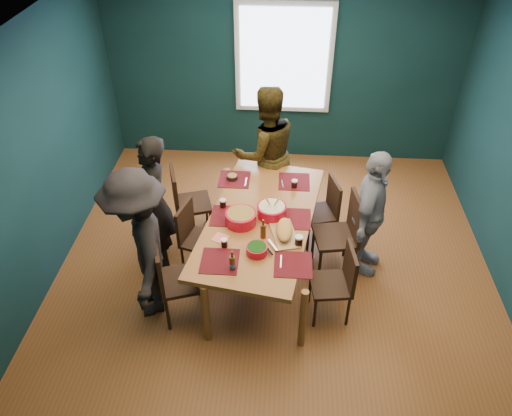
{
  "coord_description": "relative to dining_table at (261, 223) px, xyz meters",
  "views": [
    {
      "loc": [
        0.07,
        -4.23,
        4.14
      ],
      "look_at": [
        -0.21,
        -0.16,
        0.97
      ],
      "focal_mm": 35.0,
      "sensor_mm": 36.0,
      "label": 1
    }
  ],
  "objects": [
    {
      "name": "bowl_salad",
      "position": [
        -0.2,
        -0.1,
        0.15
      ],
      "size": [
        0.33,
        0.33,
        0.14
      ],
      "color": "red",
      "rests_on": "dining_table"
    },
    {
      "name": "cola_glass_d",
      "position": [
        -0.42,
        0.16,
        0.13
      ],
      "size": [
        0.07,
        0.07,
        0.1
      ],
      "color": "black",
      "rests_on": "dining_table"
    },
    {
      "name": "napkin_a",
      "position": [
        0.35,
        -0.0,
        0.08
      ],
      "size": [
        0.19,
        0.19,
        0.0
      ],
      "primitive_type": "cube",
      "rotation": [
        0.0,
        0.0,
        0.33
      ],
      "color": "#FA6E69",
      "rests_on": "dining_table"
    },
    {
      "name": "chair_left_near",
      "position": [
        -0.85,
        -0.68,
        -0.16
      ],
      "size": [
        0.56,
        0.56,
        0.98
      ],
      "rotation": [
        0.0,
        0.0,
        0.32
      ],
      "color": "black",
      "rests_on": "floor"
    },
    {
      "name": "cola_glass_a",
      "position": [
        -0.33,
        -0.48,
        0.13
      ],
      "size": [
        0.07,
        0.07,
        0.09
      ],
      "color": "black",
      "rests_on": "dining_table"
    },
    {
      "name": "napkin_b",
      "position": [
        -0.39,
        -0.36,
        0.08
      ],
      "size": [
        0.19,
        0.19,
        0.0
      ],
      "primitive_type": "cube",
      "rotation": [
        0.0,
        0.0,
        -0.41
      ],
      "color": "#FA6E69",
      "rests_on": "dining_table"
    },
    {
      "name": "person_back",
      "position": [
        -0.01,
        1.21,
        0.14
      ],
      "size": [
        1.04,
        0.95,
        1.75
      ],
      "primitive_type": "imported",
      "rotation": [
        0.0,
        0.0,
        3.56
      ],
      "color": "black",
      "rests_on": "floor"
    },
    {
      "name": "person_far_left",
      "position": [
        -1.18,
        0.15,
        0.08
      ],
      "size": [
        0.54,
        0.68,
        1.63
      ],
      "primitive_type": "imported",
      "rotation": [
        0.0,
        0.0,
        5.0
      ],
      "color": "black",
      "rests_on": "floor"
    },
    {
      "name": "dining_table",
      "position": [
        0.0,
        0.0,
        0.0
      ],
      "size": [
        1.41,
        2.28,
        0.81
      ],
      "rotation": [
        0.0,
        0.0,
        -0.17
      ],
      "color": "#A15B30",
      "rests_on": "floor"
    },
    {
      "name": "cola_glass_c",
      "position": [
        0.35,
        0.58,
        0.13
      ],
      "size": [
        0.07,
        0.07,
        0.1
      ],
      "color": "black",
      "rests_on": "dining_table"
    },
    {
      "name": "chair_left_far",
      "position": [
        -0.95,
        0.62,
        -0.18
      ],
      "size": [
        0.54,
        0.54,
        0.95
      ],
      "rotation": [
        0.0,
        0.0,
        0.3
      ],
      "color": "black",
      "rests_on": "floor"
    },
    {
      "name": "chair_right_far",
      "position": [
        0.74,
        0.64,
        -0.23
      ],
      "size": [
        0.48,
        0.48,
        0.85
      ],
      "rotation": [
        0.0,
        0.0,
        0.28
      ],
      "color": "black",
      "rests_on": "floor"
    },
    {
      "name": "beer_bottle_a",
      "position": [
        -0.22,
        -0.79,
        0.16
      ],
      "size": [
        0.06,
        0.06,
        0.22
      ],
      "color": "#49260D",
      "rests_on": "dining_table"
    },
    {
      "name": "person_near_left",
      "position": [
        -1.15,
        -0.58,
        0.12
      ],
      "size": [
        0.94,
        1.24,
        1.71
      ],
      "primitive_type": "imported",
      "rotation": [
        0.0,
        0.0,
        5.02
      ],
      "color": "black",
      "rests_on": "floor"
    },
    {
      "name": "bowl_dumpling",
      "position": [
        0.11,
        0.05,
        0.15
      ],
      "size": [
        0.31,
        0.31,
        0.29
      ],
      "color": "red",
      "rests_on": "dining_table"
    },
    {
      "name": "small_bowl",
      "position": [
        -0.38,
        0.7,
        0.11
      ],
      "size": [
        0.13,
        0.13,
        0.06
      ],
      "color": "black",
      "rests_on": "dining_table"
    },
    {
      "name": "chair_left_mid",
      "position": [
        -0.75,
        0.06,
        -0.23
      ],
      "size": [
        0.48,
        0.48,
        0.86
      ],
      "rotation": [
        0.0,
        0.0,
        -0.26
      ],
      "color": "black",
      "rests_on": "floor"
    },
    {
      "name": "bowl_herbs",
      "position": [
        -0.0,
        -0.55,
        0.13
      ],
      "size": [
        0.21,
        0.21,
        0.09
      ],
      "color": "red",
      "rests_on": "dining_table"
    },
    {
      "name": "chair_right_near",
      "position": [
        0.83,
        -0.55,
        -0.22
      ],
      "size": [
        0.44,
        0.44,
        0.88
      ],
      "rotation": [
        0.0,
        0.0,
        0.13
      ],
      "color": "black",
      "rests_on": "floor"
    },
    {
      "name": "chair_right_mid",
      "position": [
        0.92,
        0.13,
        -0.15
      ],
      "size": [
        0.52,
        0.52,
        1.0
      ],
      "rotation": [
        0.0,
        0.0,
        0.17
      ],
      "color": "black",
      "rests_on": "floor"
    },
    {
      "name": "person_right",
      "position": [
        1.17,
        0.18,
        0.04
      ],
      "size": [
        0.65,
        0.98,
        1.55
      ],
      "primitive_type": "imported",
      "rotation": [
        0.0,
        0.0,
        1.24
      ],
      "color": "white",
      "rests_on": "floor"
    },
    {
      "name": "room",
      "position": [
        0.16,
        0.38,
        0.64
      ],
      "size": [
        5.01,
        5.01,
        2.71
      ],
      "color": "brown",
      "rests_on": "ground"
    },
    {
      "name": "napkin_c",
      "position": [
        0.31,
        -0.65,
        0.08
      ],
      "size": [
        0.17,
        0.17,
        0.0
      ],
      "primitive_type": "cube",
      "rotation": [
        0.0,
        0.0,
        0.71
      ],
      "color": "#FA6E69",
      "rests_on": "dining_table"
    },
    {
      "name": "cutting_board",
      "position": [
        0.26,
        -0.27,
        0.13
      ],
      "size": [
        0.34,
        0.59,
        0.13
      ],
      "rotation": [
        0.0,
        0.0,
        0.26
      ],
      "color": "tan",
      "rests_on": "dining_table"
    },
    {
      "name": "beer_bottle_b",
      "position": [
        0.04,
        -0.31,
        0.16
      ],
      "size": [
        0.06,
        0.06,
        0.22
      ],
      "color": "#49260D",
      "rests_on": "dining_table"
    },
    {
      "name": "cola_glass_b",
      "position": [
        0.4,
        -0.41,
        0.14
      ],
      "size": [
        0.08,
        0.08,
        0.11
      ],
      "color": "black",
      "rests_on": "dining_table"
    }
  ]
}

